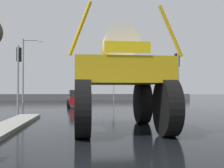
{
  "coord_description": "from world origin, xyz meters",
  "views": [
    {
      "loc": [
        -0.96,
        -5.41,
        1.55
      ],
      "look_at": [
        0.58,
        9.11,
        1.85
      ],
      "focal_mm": 43.79,
      "sensor_mm": 36.0,
      "label": 1
    }
  ],
  "objects_px": {
    "traffic_signal_near_right": "(177,69)",
    "traffic_signal_far_left": "(114,82)",
    "traffic_signal_near_left": "(19,65)",
    "streetlight_far_left": "(25,67)",
    "sedan_ahead": "(78,99)",
    "oversize_sprayer": "(118,79)"
  },
  "relations": [
    {
      "from": "oversize_sprayer",
      "to": "traffic_signal_near_left",
      "type": "height_order",
      "value": "oversize_sprayer"
    },
    {
      "from": "oversize_sprayer",
      "to": "streetlight_far_left",
      "type": "bearing_deg",
      "value": 19.18
    },
    {
      "from": "sedan_ahead",
      "to": "traffic_signal_near_right",
      "type": "relative_size",
      "value": 1.07
    },
    {
      "from": "streetlight_far_left",
      "to": "traffic_signal_near_left",
      "type": "bearing_deg",
      "value": -79.55
    },
    {
      "from": "sedan_ahead",
      "to": "traffic_signal_far_left",
      "type": "height_order",
      "value": "traffic_signal_far_left"
    },
    {
      "from": "traffic_signal_near_left",
      "to": "sedan_ahead",
      "type": "bearing_deg",
      "value": 67.78
    },
    {
      "from": "oversize_sprayer",
      "to": "traffic_signal_near_right",
      "type": "height_order",
      "value": "oversize_sprayer"
    },
    {
      "from": "sedan_ahead",
      "to": "traffic_signal_far_left",
      "type": "relative_size",
      "value": 1.2
    },
    {
      "from": "sedan_ahead",
      "to": "traffic_signal_near_right",
      "type": "distance_m",
      "value": 10.79
    },
    {
      "from": "oversize_sprayer",
      "to": "streetlight_far_left",
      "type": "distance_m",
      "value": 23.95
    },
    {
      "from": "sedan_ahead",
      "to": "streetlight_far_left",
      "type": "bearing_deg",
      "value": 34.18
    },
    {
      "from": "traffic_signal_near_right",
      "to": "streetlight_far_left",
      "type": "xyz_separation_m",
      "value": [
        -12.86,
        15.97,
        1.35
      ]
    },
    {
      "from": "traffic_signal_near_right",
      "to": "streetlight_far_left",
      "type": "height_order",
      "value": "streetlight_far_left"
    },
    {
      "from": "traffic_signal_near_left",
      "to": "traffic_signal_near_right",
      "type": "height_order",
      "value": "traffic_signal_near_left"
    },
    {
      "from": "traffic_signal_near_left",
      "to": "traffic_signal_near_right",
      "type": "bearing_deg",
      "value": 0.02
    },
    {
      "from": "traffic_signal_near_right",
      "to": "streetlight_far_left",
      "type": "distance_m",
      "value": 20.55
    },
    {
      "from": "oversize_sprayer",
      "to": "streetlight_far_left",
      "type": "relative_size",
      "value": 0.74
    },
    {
      "from": "streetlight_far_left",
      "to": "traffic_signal_far_left",
      "type": "bearing_deg",
      "value": 15.37
    },
    {
      "from": "traffic_signal_near_right",
      "to": "traffic_signal_far_left",
      "type": "height_order",
      "value": "traffic_signal_near_right"
    },
    {
      "from": "oversize_sprayer",
      "to": "sedan_ahead",
      "type": "height_order",
      "value": "oversize_sprayer"
    },
    {
      "from": "oversize_sprayer",
      "to": "traffic_signal_near_right",
      "type": "bearing_deg",
      "value": -36.98
    },
    {
      "from": "oversize_sprayer",
      "to": "streetlight_far_left",
      "type": "xyz_separation_m",
      "value": [
        -8.18,
        22.39,
        2.3
      ]
    }
  ]
}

